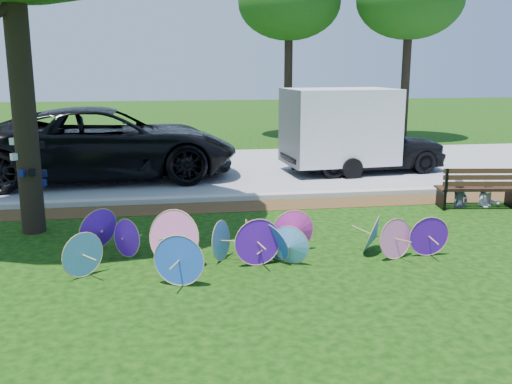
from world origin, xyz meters
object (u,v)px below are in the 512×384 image
black_van (106,143)px  park_bench (476,187)px  cargo_trailer (340,126)px  person_left (461,181)px  dark_pickup (364,144)px  person_right (490,181)px  parasol_pile (239,239)px

black_van → park_bench: 9.84m
cargo_trailer → person_left: bearing=-77.6°
black_van → cargo_trailer: 6.81m
black_van → dark_pickup: bearing=-94.1°
cargo_trailer → person_right: (2.15, -4.60, -0.82)m
cargo_trailer → park_bench: (1.80, -4.65, -0.93)m
black_van → person_left: (8.25, -4.70, -0.39)m
dark_pickup → park_bench: dark_pickup is taller
black_van → parasol_pile: bearing=-163.6°
parasol_pile → person_left: person_left is taller
cargo_trailer → person_left: (1.45, -4.60, -0.78)m
black_van → person_right: size_ratio=6.31×
cargo_trailer → person_left: cargo_trailer is taller
cargo_trailer → person_left: 4.88m
parasol_pile → black_van: 8.07m
black_van → person_left: bearing=-123.5°
parasol_pile → person_left: 6.17m
black_van → park_bench: size_ratio=4.07×
parasol_pile → person_right: bearing=24.8°
black_van → dark_pickup: (7.59, -0.04, -0.18)m
park_bench → person_left: person_left is taller
dark_pickup → park_bench: bearing=-173.4°
person_right → parasol_pile: bearing=-145.7°
cargo_trailer → person_right: cargo_trailer is taller
cargo_trailer → park_bench: size_ratio=1.75×
dark_pickup → person_right: (1.36, -4.66, -0.25)m
parasol_pile → black_van: (-2.78, 7.55, 0.64)m
dark_pickup → person_right: dark_pickup is taller
black_van → park_bench: (8.60, -4.75, -0.55)m
parasol_pile → park_bench: park_bench is taller
parasol_pile → cargo_trailer: 8.52m
person_left → park_bench: bearing=-30.4°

